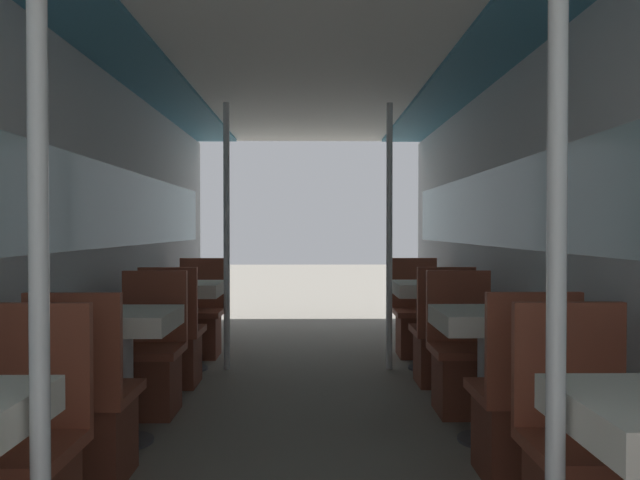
# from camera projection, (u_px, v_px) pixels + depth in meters

# --- Properties ---
(wall_left) EXTENTS (0.05, 8.24, 2.29)m
(wall_left) POSITION_uv_depth(u_px,v_px,m) (74.00, 235.00, 3.77)
(wall_left) COLOR silver
(wall_left) RESTS_ON ground_plane
(wall_right) EXTENTS (0.05, 8.24, 2.29)m
(wall_right) POSITION_uv_depth(u_px,v_px,m) (537.00, 235.00, 3.80)
(wall_right) COLOR silver
(wall_right) RESTS_ON ground_plane
(ceiling_panel) EXTENTS (2.82, 8.24, 0.07)m
(ceiling_panel) POSITION_uv_depth(u_px,v_px,m) (306.00, 43.00, 3.76)
(ceiling_panel) COLOR white
(ceiling_panel) RESTS_ON wall_left
(support_pole_left_0) EXTENTS (0.05, 0.05, 2.29)m
(support_pole_left_0) POSITION_uv_depth(u_px,v_px,m) (39.00, 253.00, 1.67)
(support_pole_left_0) COLOR silver
(support_pole_left_0) RESTS_ON ground_plane
(dining_table_left_1) EXTENTS (0.58, 0.58, 0.75)m
(dining_table_left_1) POSITION_uv_depth(u_px,v_px,m) (122.00, 334.00, 3.52)
(dining_table_left_1) COLOR #4C4C51
(dining_table_left_1) RESTS_ON ground_plane
(chair_left_near_1) EXTENTS (0.44, 0.44, 0.93)m
(chair_left_near_1) POSITION_uv_depth(u_px,v_px,m) (87.00, 424.00, 2.97)
(chair_left_near_1) COLOR brown
(chair_left_near_1) RESTS_ON ground_plane
(chair_left_far_1) EXTENTS (0.44, 0.44, 0.93)m
(chair_left_far_1) POSITION_uv_depth(u_px,v_px,m) (148.00, 371.00, 4.08)
(chair_left_far_1) COLOR brown
(chair_left_far_1) RESTS_ON ground_plane
(dining_table_left_2) EXTENTS (0.58, 0.58, 0.75)m
(dining_table_left_2) POSITION_uv_depth(u_px,v_px,m) (188.00, 298.00, 5.35)
(dining_table_left_2) COLOR #4C4C51
(dining_table_left_2) RESTS_ON ground_plane
(chair_left_near_2) EXTENTS (0.44, 0.44, 0.93)m
(chair_left_near_2) POSITION_uv_depth(u_px,v_px,m) (173.00, 349.00, 4.81)
(chair_left_near_2) COLOR brown
(chair_left_near_2) RESTS_ON ground_plane
(chair_left_far_2) EXTENTS (0.44, 0.44, 0.93)m
(chair_left_far_2) POSITION_uv_depth(u_px,v_px,m) (199.00, 327.00, 5.91)
(chair_left_far_2) COLOR brown
(chair_left_far_2) RESTS_ON ground_plane
(support_pole_left_2) EXTENTS (0.05, 0.05, 2.29)m
(support_pole_left_2) POSITION_uv_depth(u_px,v_px,m) (227.00, 236.00, 5.35)
(support_pole_left_2) COLOR silver
(support_pole_left_2) RESTS_ON ground_plane
(support_pole_right_0) EXTENTS (0.05, 0.05, 2.29)m
(support_pole_right_0) POSITION_uv_depth(u_px,v_px,m) (557.00, 253.00, 1.69)
(support_pole_right_0) COLOR silver
(support_pole_right_0) RESTS_ON ground_plane
(dining_table_right_1) EXTENTS (0.58, 0.58, 0.75)m
(dining_table_right_1) POSITION_uv_depth(u_px,v_px,m) (488.00, 333.00, 3.54)
(dining_table_right_1) COLOR #4C4C51
(dining_table_right_1) RESTS_ON ground_plane
(chair_right_near_1) EXTENTS (0.44, 0.44, 0.93)m
(chair_right_near_1) POSITION_uv_depth(u_px,v_px,m) (520.00, 422.00, 2.99)
(chair_right_near_1) COLOR brown
(chair_right_near_1) RESTS_ON ground_plane
(chair_right_far_1) EXTENTS (0.44, 0.44, 0.93)m
(chair_right_far_1) POSITION_uv_depth(u_px,v_px,m) (464.00, 370.00, 4.10)
(chair_right_far_1) COLOR brown
(chair_right_far_1) RESTS_ON ground_plane
(dining_table_right_2) EXTENTS (0.58, 0.58, 0.75)m
(dining_table_right_2) POSITION_uv_depth(u_px,v_px,m) (428.00, 298.00, 5.38)
(dining_table_right_2) COLOR #4C4C51
(dining_table_right_2) RESTS_ON ground_plane
(chair_right_near_2) EXTENTS (0.44, 0.44, 0.93)m
(chair_right_near_2) POSITION_uv_depth(u_px,v_px,m) (441.00, 349.00, 4.83)
(chair_right_near_2) COLOR brown
(chair_right_near_2) RESTS_ON ground_plane
(chair_right_far_2) EXTENTS (0.44, 0.44, 0.93)m
(chair_right_far_2) POSITION_uv_depth(u_px,v_px,m) (417.00, 326.00, 5.94)
(chair_right_far_2) COLOR brown
(chair_right_far_2) RESTS_ON ground_plane
(support_pole_right_2) EXTENTS (0.05, 0.05, 2.29)m
(support_pole_right_2) POSITION_uv_depth(u_px,v_px,m) (389.00, 236.00, 5.37)
(support_pole_right_2) COLOR silver
(support_pole_right_2) RESTS_ON ground_plane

